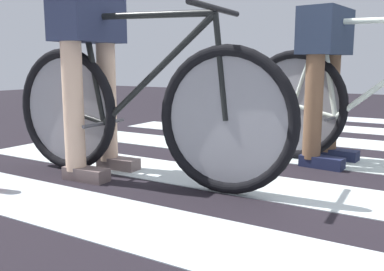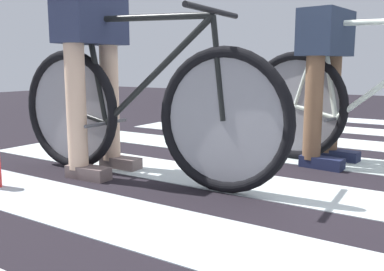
{
  "view_description": "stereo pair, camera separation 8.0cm",
  "coord_description": "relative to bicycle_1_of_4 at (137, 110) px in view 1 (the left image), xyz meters",
  "views": [
    {
      "loc": [
        0.24,
        -2.63,
        0.64
      ],
      "look_at": [
        -0.97,
        -0.64,
        0.25
      ],
      "focal_mm": 39.85,
      "sensor_mm": 36.0,
      "label": 1
    },
    {
      "loc": [
        0.32,
        -2.63,
        0.64
      ],
      "look_at": [
        -0.97,
        -0.64,
        0.25
      ],
      "focal_mm": 39.85,
      "sensor_mm": 36.0,
      "label": 2
    }
  ],
  "objects": [
    {
      "name": "bicycle_2_of_4",
      "position": [
        1.04,
        0.91,
        0.0
      ],
      "size": [
        1.73,
        0.52,
        0.93
      ],
      "rotation": [
        0.0,
        0.0,
        -0.11
      ],
      "color": "black",
      "rests_on": "ground"
    },
    {
      "name": "cyclist_2_of_4",
      "position": [
        0.73,
        0.95,
        0.24
      ],
      "size": [
        0.35,
        0.43,
        0.96
      ],
      "rotation": [
        0.0,
        0.0,
        -0.11
      ],
      "color": "brown",
      "rests_on": "ground"
    },
    {
      "name": "cyclist_1_of_4",
      "position": [
        -0.31,
        -0.02,
        0.28
      ],
      "size": [
        0.33,
        0.42,
        1.02
      ],
      "rotation": [
        0.0,
        0.0,
        0.05
      ],
      "color": "beige",
      "rests_on": "ground"
    },
    {
      "name": "bicycle_1_of_4",
      "position": [
        0.0,
        0.0,
        0.0
      ],
      "size": [
        1.74,
        0.52,
        0.93
      ],
      "rotation": [
        0.0,
        0.0,
        0.05
      ],
      "color": "black",
      "rests_on": "ground"
    }
  ]
}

